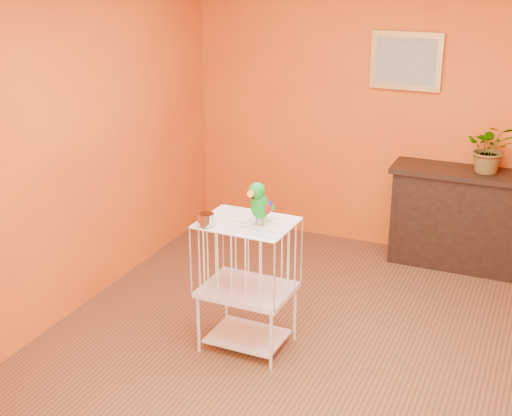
% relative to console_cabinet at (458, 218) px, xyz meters
% --- Properties ---
extents(ground, '(4.50, 4.50, 0.00)m').
position_rel_console_cabinet_xyz_m(ground, '(-0.59, -2.04, -0.45)').
color(ground, brown).
rests_on(ground, ground).
extents(room_shell, '(4.50, 4.50, 4.50)m').
position_rel_console_cabinet_xyz_m(room_shell, '(-0.59, -2.04, 1.14)').
color(room_shell, orange).
rests_on(room_shell, ground).
extents(console_cabinet, '(1.20, 0.43, 0.89)m').
position_rel_console_cabinet_xyz_m(console_cabinet, '(0.00, 0.00, 0.00)').
color(console_cabinet, black).
rests_on(console_cabinet, ground).
extents(potted_plant, '(0.44, 0.48, 0.33)m').
position_rel_console_cabinet_xyz_m(potted_plant, '(0.20, 0.02, 0.61)').
color(potted_plant, '#26722D').
rests_on(potted_plant, console_cabinet).
extents(framed_picture, '(0.62, 0.04, 0.50)m').
position_rel_console_cabinet_xyz_m(framed_picture, '(-0.59, 0.18, 1.30)').
color(framed_picture, '#B58540').
rests_on(framed_picture, room_shell).
extents(birdcage, '(0.62, 0.49, 0.95)m').
position_rel_console_cabinet_xyz_m(birdcage, '(-1.13, -1.99, 0.05)').
color(birdcage, white).
rests_on(birdcage, ground).
extents(feed_cup, '(0.11, 0.11, 0.08)m').
position_rel_console_cabinet_xyz_m(feed_cup, '(-1.35, -2.15, 0.55)').
color(feed_cup, silver).
rests_on(feed_cup, birdcage).
extents(parrot, '(0.15, 0.28, 0.31)m').
position_rel_console_cabinet_xyz_m(parrot, '(-1.04, -2.00, 0.66)').
color(parrot, '#59544C').
rests_on(parrot, birdcage).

